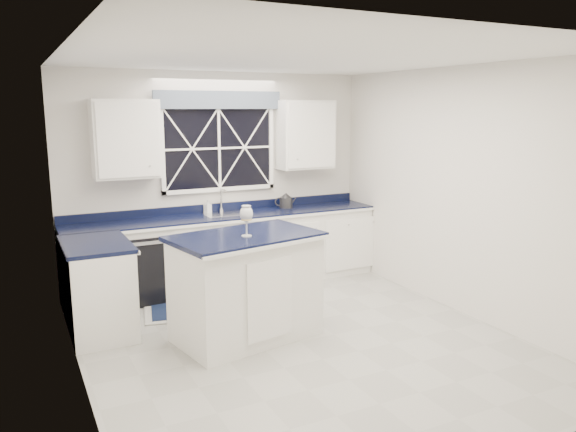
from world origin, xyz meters
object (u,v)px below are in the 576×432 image
island (246,286)px  faucet (222,200)px  dishwasher (141,266)px  kettle (286,201)px  soap_bottle (208,206)px  wine_glass (246,215)px

island → faucet: bearing=66.1°
dishwasher → kettle: size_ratio=3.06×
kettle → soap_bottle: bearing=-162.7°
kettle → soap_bottle: kettle is taller
dishwasher → soap_bottle: size_ratio=4.90×
kettle → faucet: bearing=-162.4°
kettle → wine_glass: (-1.30, -1.78, 0.22)m
island → kettle: 2.19m
island → soap_bottle: bearing=71.9°
faucet → soap_bottle: faucet is taller
faucet → kettle: (0.87, -0.10, -0.07)m
soap_bottle → faucet: bearing=-7.9°
wine_glass → dishwasher: bearing=111.5°
dishwasher → faucet: faucet is taller
island → wine_glass: bearing=-113.4°
dishwasher → soap_bottle: soap_bottle is taller
kettle → soap_bottle: 1.06m
dishwasher → soap_bottle: bearing=13.5°
dishwasher → island: 1.74m
dishwasher → wine_glass: 2.00m
kettle → wine_glass: size_ratio=0.90×
dishwasher → kettle: kettle is taller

